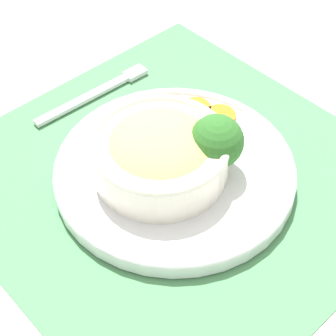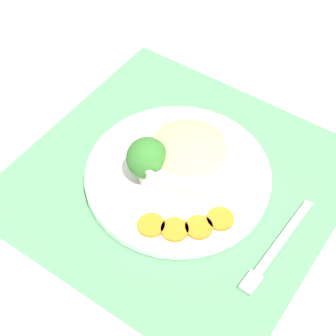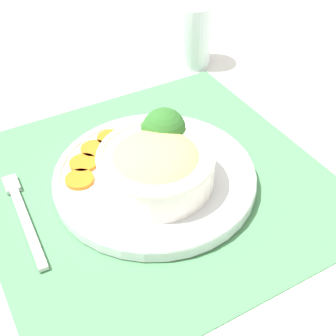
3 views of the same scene
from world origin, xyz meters
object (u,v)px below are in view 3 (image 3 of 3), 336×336
at_px(bowl, 156,165).
at_px(broccoli_floret, 164,130).
at_px(fork, 21,210).
at_px(water_glass, 192,38).

bearing_deg(bowl, broccoli_floret, 51.30).
relative_size(broccoli_floret, fork, 0.41).
bearing_deg(broccoli_floret, fork, 178.62).
bearing_deg(broccoli_floret, bowl, -128.70).
relative_size(water_glass, fork, 0.67).
xyz_separation_m(water_glass, fork, (-0.42, -0.24, -0.05)).
distance_m(bowl, broccoli_floret, 0.06).
height_order(broccoli_floret, fork, broccoli_floret).
height_order(broccoli_floret, water_glass, water_glass).
distance_m(water_glass, fork, 0.48).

